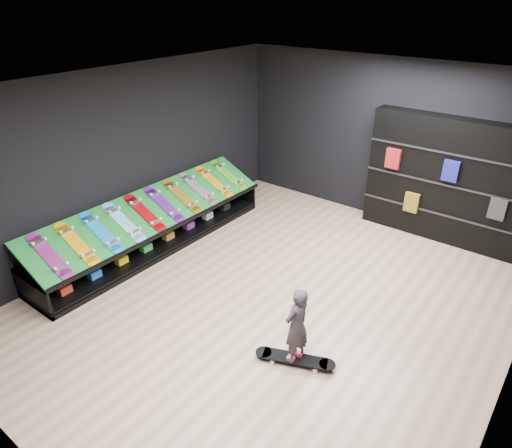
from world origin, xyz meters
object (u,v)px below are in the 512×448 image
Objects in this scene: display_rack at (155,233)px; back_shelving at (446,181)px; child at (296,338)px; floor_skateboard at (295,361)px.

display_rack is 5.09m from back_shelving.
back_shelving reaches higher than child.
child is (-0.29, -4.20, -0.70)m from back_shelving.
back_shelving is 4.27m from child.
back_shelving is 2.77× the size of floor_skateboard.
display_rack is at bearing 143.28° from floor_skateboard.
floor_skateboard is at bearing -93.99° from back_shelving.
child reaches higher than floor_skateboard.
back_shelving is (3.77, 3.32, 0.83)m from display_rack.
back_shelving is 4.54× the size of child.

